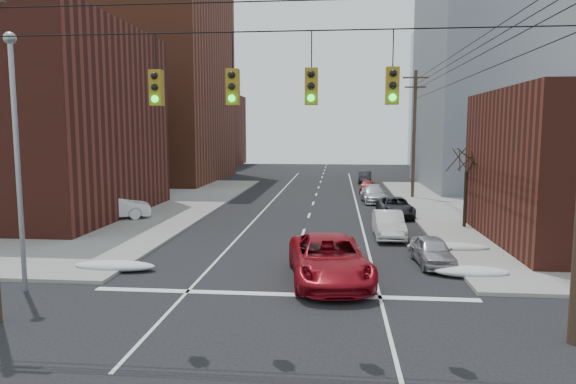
% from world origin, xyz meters
% --- Properties ---
extents(ground, '(160.00, 160.00, 0.00)m').
position_xyz_m(ground, '(0.00, 0.00, 0.00)').
color(ground, black).
rests_on(ground, ground).
extents(building_brick_tall, '(24.00, 20.00, 30.00)m').
position_xyz_m(building_brick_tall, '(-24.00, 48.00, 15.00)').
color(building_brick_tall, brown).
rests_on(building_brick_tall, ground).
extents(building_brick_far, '(22.00, 18.00, 12.00)m').
position_xyz_m(building_brick_far, '(-26.00, 74.00, 6.00)').
color(building_brick_far, '#532119').
rests_on(building_brick_far, ground).
extents(building_office, '(22.00, 20.00, 25.00)m').
position_xyz_m(building_office, '(22.00, 44.00, 12.50)').
color(building_office, gray).
rests_on(building_office, ground).
extents(building_glass, '(20.00, 18.00, 22.00)m').
position_xyz_m(building_glass, '(24.00, 70.00, 11.00)').
color(building_glass, gray).
rests_on(building_glass, ground).
extents(utility_pole_far, '(2.20, 0.28, 11.00)m').
position_xyz_m(utility_pole_far, '(8.50, 34.00, 5.78)').
color(utility_pole_far, '#473323').
rests_on(utility_pole_far, ground).
extents(traffic_signals, '(17.00, 0.42, 2.02)m').
position_xyz_m(traffic_signals, '(0.10, 2.97, 7.17)').
color(traffic_signals, black).
rests_on(traffic_signals, ground).
extents(street_light, '(0.44, 0.44, 9.32)m').
position_xyz_m(street_light, '(-9.50, 6.00, 5.54)').
color(street_light, gray).
rests_on(street_light, ground).
extents(bare_tree, '(2.09, 2.20, 4.93)m').
position_xyz_m(bare_tree, '(9.59, 20.00, 2.32)').
color(bare_tree, black).
rests_on(bare_tree, ground).
extents(snow_nw, '(3.50, 1.08, 0.42)m').
position_xyz_m(snow_nw, '(-7.40, 9.00, 0.21)').
color(snow_nw, silver).
rests_on(snow_nw, ground).
extents(snow_ne, '(3.00, 1.08, 0.42)m').
position_xyz_m(snow_ne, '(7.40, 9.50, 0.21)').
color(snow_ne, silver).
rests_on(snow_ne, ground).
extents(snow_east_far, '(4.00, 1.08, 0.42)m').
position_xyz_m(snow_east_far, '(7.40, 14.00, 0.21)').
color(snow_east_far, silver).
rests_on(snow_east_far, ground).
extents(red_pickup, '(3.77, 6.68, 1.76)m').
position_xyz_m(red_pickup, '(1.66, 8.38, 0.88)').
color(red_pickup, maroon).
rests_on(red_pickup, ground).
extents(parked_car_a, '(1.73, 3.77, 1.25)m').
position_xyz_m(parked_car_a, '(6.15, 11.26, 0.63)').
color(parked_car_a, '#A6A6AB').
rests_on(parked_car_a, ground).
extents(parked_car_b, '(1.58, 4.41, 1.45)m').
position_xyz_m(parked_car_b, '(4.80, 17.02, 0.72)').
color(parked_car_b, silver).
rests_on(parked_car_b, ground).
extents(parked_car_c, '(2.41, 4.87, 1.33)m').
position_xyz_m(parked_car_c, '(5.95, 24.17, 0.66)').
color(parked_car_c, black).
rests_on(parked_car_c, ground).
extents(parked_car_d, '(2.21, 4.77, 1.35)m').
position_xyz_m(parked_car_d, '(4.93, 31.15, 0.67)').
color(parked_car_d, '#BBBCC0').
rests_on(parked_car_d, ground).
extents(parked_car_e, '(1.73, 3.75, 1.24)m').
position_xyz_m(parked_car_e, '(4.80, 37.53, 0.62)').
color(parked_car_e, maroon).
rests_on(parked_car_e, ground).
extents(parked_car_f, '(1.60, 4.12, 1.34)m').
position_xyz_m(parked_car_f, '(5.04, 46.91, 0.67)').
color(parked_car_f, black).
rests_on(parked_car_f, ground).
extents(lot_car_a, '(5.03, 3.30, 1.57)m').
position_xyz_m(lot_car_a, '(-12.65, 20.57, 0.93)').
color(lot_car_a, white).
rests_on(lot_car_a, sidewalk_nw).
extents(lot_car_b, '(5.07, 3.73, 1.28)m').
position_xyz_m(lot_car_b, '(-15.70, 23.45, 0.79)').
color(lot_car_b, '#A1A0A5').
rests_on(lot_car_b, sidewalk_nw).
extents(lot_car_c, '(5.12, 2.41, 1.44)m').
position_xyz_m(lot_car_c, '(-16.00, 19.81, 0.87)').
color(lot_car_c, black).
rests_on(lot_car_c, sidewalk_nw).
extents(lot_car_d, '(3.73, 1.61, 1.25)m').
position_xyz_m(lot_car_d, '(-17.87, 28.94, 0.78)').
color(lot_car_d, '#B2B1B6').
rests_on(lot_car_d, sidewalk_nw).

